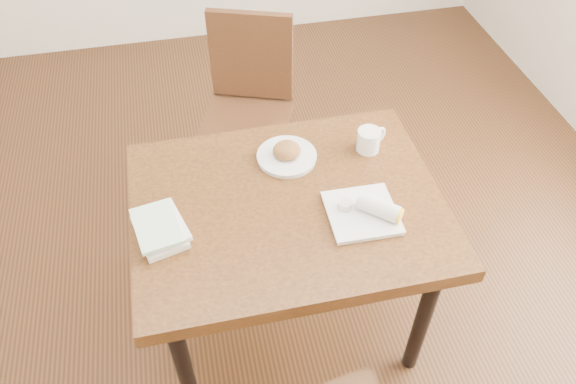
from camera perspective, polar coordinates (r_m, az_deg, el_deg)
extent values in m
cube|color=#472814|center=(2.59, 0.00, -12.48)|extent=(4.00, 5.00, 0.01)
cube|color=brown|center=(2.01, 0.00, -1.59)|extent=(1.10, 0.86, 0.06)
cylinder|color=black|center=(2.11, -10.53, -17.00)|extent=(0.06, 0.06, 0.69)
cylinder|color=black|center=(2.24, 13.56, -12.36)|extent=(0.06, 0.06, 0.69)
cylinder|color=black|center=(2.49, -11.86, -3.56)|extent=(0.06, 0.06, 0.69)
cylinder|color=black|center=(2.60, 8.18, -0.34)|extent=(0.06, 0.06, 0.69)
cylinder|color=#472714|center=(3.03, 0.00, 5.23)|extent=(0.04, 0.04, 0.45)
cylinder|color=#472714|center=(3.09, -6.67, 5.76)|extent=(0.04, 0.04, 0.45)
cylinder|color=#472714|center=(2.77, -0.98, 0.42)|extent=(0.04, 0.04, 0.45)
cylinder|color=#472714|center=(2.84, -8.20, 1.09)|extent=(0.04, 0.04, 0.45)
cube|color=#472714|center=(2.77, -4.22, 6.97)|extent=(0.54, 0.54, 0.04)
cube|color=#472714|center=(2.77, -3.78, 13.63)|extent=(0.39, 0.17, 0.45)
cylinder|color=white|center=(2.15, -0.13, 3.54)|extent=(0.23, 0.23, 0.01)
cylinder|color=white|center=(2.14, -0.13, 3.74)|extent=(0.23, 0.23, 0.01)
ellipsoid|color=#B27538|center=(2.12, -0.13, 4.27)|extent=(0.12, 0.11, 0.06)
cylinder|color=white|center=(2.18, 8.18, 5.22)|extent=(0.09, 0.09, 0.09)
torus|color=white|center=(2.21, 9.18, 5.72)|extent=(0.07, 0.04, 0.07)
cylinder|color=tan|center=(2.16, 8.29, 6.05)|extent=(0.08, 0.08, 0.01)
cylinder|color=#F2E5CC|center=(2.16, 8.30, 6.11)|extent=(0.05, 0.05, 0.00)
cube|color=white|center=(1.96, 7.49, -2.20)|extent=(0.24, 0.24, 0.01)
cube|color=white|center=(1.95, 7.52, -2.01)|extent=(0.24, 0.24, 0.01)
cylinder|color=white|center=(1.93, 9.15, -1.55)|extent=(0.15, 0.14, 0.06)
cylinder|color=yellow|center=(1.92, 11.14, -2.33)|extent=(0.05, 0.05, 0.05)
cylinder|color=silver|center=(1.94, 5.82, -1.27)|extent=(0.05, 0.05, 0.03)
cylinder|color=red|center=(1.94, 5.84, -1.06)|extent=(0.04, 0.04, 0.01)
cube|color=white|center=(1.93, -12.88, -4.00)|extent=(0.19, 0.24, 0.02)
cube|color=silver|center=(1.92, -12.67, -3.35)|extent=(0.19, 0.23, 0.02)
cube|color=#95DF9F|center=(1.90, -13.21, -3.39)|extent=(0.17, 0.23, 0.01)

